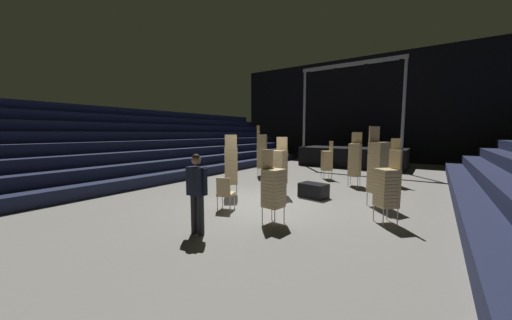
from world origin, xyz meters
The scene contains 16 objects.
ground_plane centered at (0.00, 0.00, -0.05)m, with size 22.00×30.00×0.10m, color slate.
arena_end_wall centered at (0.00, 15.00, 4.00)m, with size 22.00×0.30×8.00m, color black.
bleacher_bank_left centered at (-8.00, 1.00, 1.80)m, with size 6.00×24.00×3.60m.
stage_riser centered at (0.00, 10.75, 0.71)m, with size 6.32×2.95×6.34m.
man_with_tie centered at (0.27, -3.11, 1.00)m, with size 0.57×0.27×1.76m.
chair_stack_front_left centered at (3.01, 5.27, 0.98)m, with size 0.57×0.57×1.96m.
chair_stack_front_right centered at (-2.81, 4.21, 1.28)m, with size 0.57×0.57×2.56m.
chair_stack_mid_left centered at (1.74, 4.25, 1.11)m, with size 0.44×0.44×2.22m.
chair_stack_mid_right centered at (3.08, 1.49, 1.19)m, with size 0.60×0.60×2.39m.
chair_stack_mid_centre centered at (3.55, 0.00, 0.90)m, with size 0.62×0.62×1.79m.
chair_stack_rear_left centered at (-0.02, 1.04, 1.03)m, with size 0.46×0.46×2.05m.
chair_stack_rear_right centered at (0.22, 5.25, 0.90)m, with size 0.62×0.62×1.79m.
chair_stack_rear_centre centered at (1.27, -1.57, 0.90)m, with size 0.49×0.49×1.79m.
chair_stack_aisle_left centered at (-1.42, 0.09, 1.07)m, with size 0.62×0.62×2.14m.
equipment_road_case centered at (1.11, 1.41, 0.24)m, with size 0.90×0.60×0.48m, color black.
loose_chair_near_man centered at (-0.43, -1.38, 0.53)m, with size 0.56×0.56×0.95m.
Camera 1 is at (4.47, -7.00, 2.21)m, focal length 18.55 mm.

